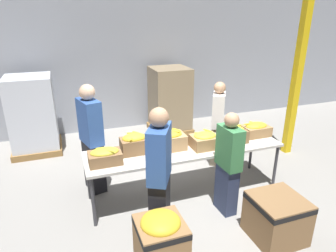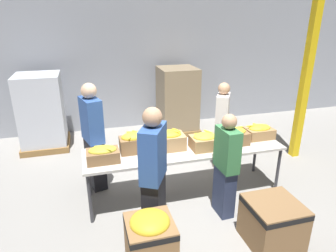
{
  "view_description": "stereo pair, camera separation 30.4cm",
  "coord_description": "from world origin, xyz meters",
  "px_view_note": "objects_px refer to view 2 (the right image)",
  "views": [
    {
      "loc": [
        -1.69,
        -3.91,
        2.79
      ],
      "look_at": [
        -0.22,
        0.19,
        1.13
      ],
      "focal_mm": 32.0,
      "sensor_mm": 36.0,
      "label": 1
    },
    {
      "loc": [
        -1.4,
        -4.0,
        2.79
      ],
      "look_at": [
        -0.22,
        0.19,
        1.13
      ],
      "focal_mm": 32.0,
      "sensor_mm": 36.0,
      "label": 2
    }
  ],
  "objects_px": {
    "banana_box_3": "(204,141)",
    "pallet_stack_0": "(177,101)",
    "banana_box_0": "(103,154)",
    "donation_bin_1": "(273,221)",
    "banana_box_4": "(234,136)",
    "banana_box_5": "(259,131)",
    "sorting_table": "(185,151)",
    "volunteer_2": "(93,138)",
    "banana_box_1": "(133,142)",
    "support_pillar": "(309,58)",
    "banana_box_2": "(170,140)",
    "volunteer_1": "(226,167)",
    "pallet_stack_1": "(42,113)",
    "volunteer_3": "(153,175)",
    "volunteer_0": "(222,125)",
    "donation_bin_0": "(150,241)"
  },
  "relations": [
    {
      "from": "pallet_stack_1",
      "to": "donation_bin_1",
      "type": "bearing_deg",
      "value": -52.04
    },
    {
      "from": "volunteer_3",
      "to": "pallet_stack_0",
      "type": "bearing_deg",
      "value": 6.3
    },
    {
      "from": "banana_box_0",
      "to": "volunteer_3",
      "type": "xyz_separation_m",
      "value": [
        0.57,
        -0.7,
        -0.04
      ]
    },
    {
      "from": "volunteer_2",
      "to": "banana_box_0",
      "type": "bearing_deg",
      "value": -7.39
    },
    {
      "from": "banana_box_0",
      "to": "volunteer_1",
      "type": "relative_size",
      "value": 0.29
    },
    {
      "from": "banana_box_5",
      "to": "pallet_stack_1",
      "type": "relative_size",
      "value": 0.29
    },
    {
      "from": "sorting_table",
      "to": "donation_bin_1",
      "type": "distance_m",
      "value": 1.61
    },
    {
      "from": "pallet_stack_0",
      "to": "donation_bin_0",
      "type": "bearing_deg",
      "value": -111.27
    },
    {
      "from": "banana_box_2",
      "to": "donation_bin_1",
      "type": "distance_m",
      "value": 1.83
    },
    {
      "from": "banana_box_0",
      "to": "pallet_stack_1",
      "type": "height_order",
      "value": "pallet_stack_1"
    },
    {
      "from": "volunteer_2",
      "to": "volunteer_3",
      "type": "xyz_separation_m",
      "value": [
        0.67,
        -1.41,
        -0.01
      ]
    },
    {
      "from": "banana_box_3",
      "to": "pallet_stack_0",
      "type": "bearing_deg",
      "value": 81.22
    },
    {
      "from": "volunteer_2",
      "to": "volunteer_3",
      "type": "relative_size",
      "value": 1.01
    },
    {
      "from": "sorting_table",
      "to": "pallet_stack_1",
      "type": "height_order",
      "value": "pallet_stack_1"
    },
    {
      "from": "volunteer_1",
      "to": "volunteer_3",
      "type": "bearing_deg",
      "value": 95.85
    },
    {
      "from": "banana_box_0",
      "to": "donation_bin_1",
      "type": "distance_m",
      "value": 2.42
    },
    {
      "from": "banana_box_0",
      "to": "sorting_table",
      "type": "bearing_deg",
      "value": 4.53
    },
    {
      "from": "banana_box_3",
      "to": "sorting_table",
      "type": "bearing_deg",
      "value": 163.13
    },
    {
      "from": "banana_box_4",
      "to": "pallet_stack_0",
      "type": "height_order",
      "value": "pallet_stack_0"
    },
    {
      "from": "volunteer_0",
      "to": "volunteer_2",
      "type": "relative_size",
      "value": 0.9
    },
    {
      "from": "volunteer_2",
      "to": "pallet_stack_0",
      "type": "relative_size",
      "value": 1.13
    },
    {
      "from": "volunteer_1",
      "to": "pallet_stack_1",
      "type": "xyz_separation_m",
      "value": [
        -2.74,
        3.2,
        0.03
      ]
    },
    {
      "from": "volunteer_0",
      "to": "banana_box_2",
      "type": "bearing_deg",
      "value": -28.29
    },
    {
      "from": "sorting_table",
      "to": "pallet_stack_0",
      "type": "xyz_separation_m",
      "value": [
        0.71,
        2.68,
        0.02
      ]
    },
    {
      "from": "banana_box_1",
      "to": "banana_box_4",
      "type": "distance_m",
      "value": 1.6
    },
    {
      "from": "banana_box_1",
      "to": "support_pillar",
      "type": "height_order",
      "value": "support_pillar"
    },
    {
      "from": "sorting_table",
      "to": "donation_bin_0",
      "type": "relative_size",
      "value": 4.18
    },
    {
      "from": "volunteer_3",
      "to": "volunteer_2",
      "type": "bearing_deg",
      "value": 53.76
    },
    {
      "from": "volunteer_0",
      "to": "volunteer_2",
      "type": "distance_m",
      "value": 2.36
    },
    {
      "from": "support_pillar",
      "to": "pallet_stack_1",
      "type": "relative_size",
      "value": 2.48
    },
    {
      "from": "sorting_table",
      "to": "banana_box_5",
      "type": "distance_m",
      "value": 1.34
    },
    {
      "from": "volunteer_0",
      "to": "support_pillar",
      "type": "xyz_separation_m",
      "value": [
        1.66,
        -0.08,
        1.19
      ]
    },
    {
      "from": "volunteer_2",
      "to": "donation_bin_1",
      "type": "bearing_deg",
      "value": 30.58
    },
    {
      "from": "pallet_stack_0",
      "to": "donation_bin_1",
      "type": "bearing_deg",
      "value": -89.95
    },
    {
      "from": "banana_box_4",
      "to": "volunteer_1",
      "type": "relative_size",
      "value": 0.29
    },
    {
      "from": "pallet_stack_1",
      "to": "volunteer_3",
      "type": "bearing_deg",
      "value": -63.62
    },
    {
      "from": "sorting_table",
      "to": "donation_bin_1",
      "type": "height_order",
      "value": "sorting_table"
    },
    {
      "from": "banana_box_2",
      "to": "donation_bin_1",
      "type": "bearing_deg",
      "value": -56.29
    },
    {
      "from": "banana_box_0",
      "to": "volunteer_0",
      "type": "distance_m",
      "value": 2.43
    },
    {
      "from": "donation_bin_0",
      "to": "pallet_stack_1",
      "type": "height_order",
      "value": "pallet_stack_1"
    },
    {
      "from": "banana_box_0",
      "to": "banana_box_4",
      "type": "bearing_deg",
      "value": 1.42
    },
    {
      "from": "volunteer_0",
      "to": "support_pillar",
      "type": "distance_m",
      "value": 2.04
    },
    {
      "from": "banana_box_0",
      "to": "banana_box_2",
      "type": "relative_size",
      "value": 1.0
    },
    {
      "from": "volunteer_1",
      "to": "volunteer_3",
      "type": "distance_m",
      "value": 1.09
    },
    {
      "from": "banana_box_3",
      "to": "banana_box_5",
      "type": "relative_size",
      "value": 0.89
    },
    {
      "from": "banana_box_1",
      "to": "banana_box_5",
      "type": "bearing_deg",
      "value": -0.76
    },
    {
      "from": "banana_box_3",
      "to": "banana_box_5",
      "type": "xyz_separation_m",
      "value": [
        1.04,
        0.15,
        -0.01
      ]
    },
    {
      "from": "volunteer_0",
      "to": "banana_box_0",
      "type": "bearing_deg",
      "value": -37.67
    },
    {
      "from": "banana_box_0",
      "to": "donation_bin_1",
      "type": "relative_size",
      "value": 0.71
    },
    {
      "from": "banana_box_4",
      "to": "volunteer_3",
      "type": "height_order",
      "value": "volunteer_3"
    }
  ]
}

